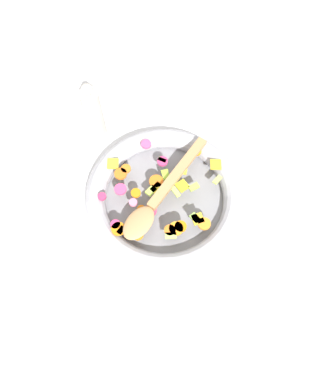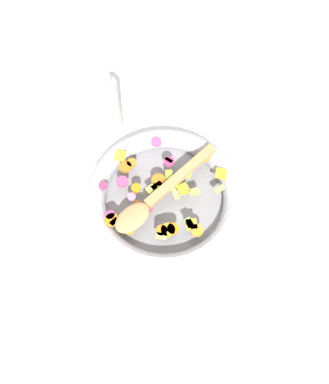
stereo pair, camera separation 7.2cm
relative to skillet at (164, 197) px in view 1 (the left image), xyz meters
The scene contains 5 objects.
ground_plane 0.02m from the skillet, ahead, with size 4.00×4.00×0.00m, color silver.
skillet is the anchor object (origin of this frame).
chopped_vegetables 0.04m from the skillet, 56.41° to the right, with size 0.27×0.29×0.01m.
wooden_spoon 0.05m from the skillet, 31.77° to the right, with size 0.28×0.20×0.01m.
pepper_mill 0.27m from the skillet, 134.90° to the right, with size 0.05×0.05×0.19m.
Camera 1 is at (0.38, 0.02, 0.84)m, focal length 35.00 mm.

